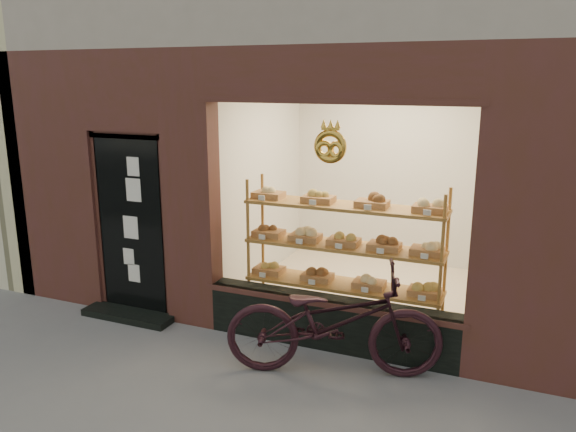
% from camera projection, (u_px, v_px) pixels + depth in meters
% --- Properties ---
extents(display_shelf, '(2.20, 0.45, 1.70)m').
position_uv_depth(display_shelf, '(343.00, 258.00, 6.17)').
color(display_shelf, brown).
rests_on(display_shelf, ground).
extents(bicycle, '(2.18, 1.31, 1.08)m').
position_uv_depth(bicycle, '(334.00, 321.00, 5.33)').
color(bicycle, black).
rests_on(bicycle, ground).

